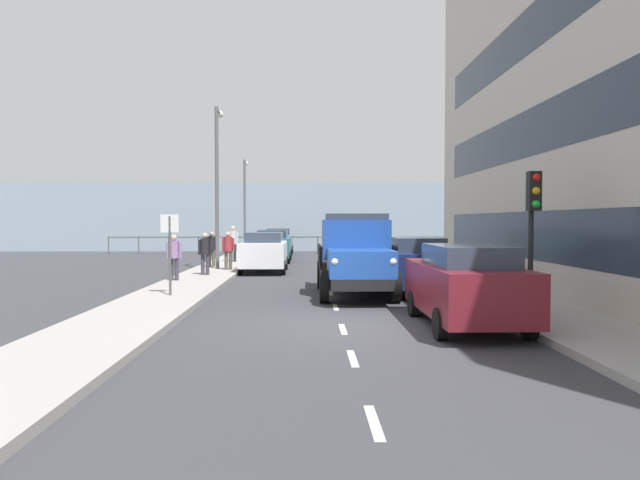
{
  "coord_description": "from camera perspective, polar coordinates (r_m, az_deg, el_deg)",
  "views": [
    {
      "loc": [
        0.74,
        11.85,
        2.22
      ],
      "look_at": [
        0.13,
        -13.8,
        1.34
      ],
      "focal_mm": 31.35,
      "sensor_mm": 36.0,
      "label": 1
    }
  ],
  "objects": [
    {
      "name": "ground_plane",
      "position": [
        19.84,
        0.78,
        -4.46
      ],
      "size": [
        80.0,
        80.0,
        0.0
      ],
      "primitive_type": "plane",
      "color": "#38383D"
    },
    {
      "name": "sidewalk_left",
      "position": [
        20.54,
        13.9,
        -4.09
      ],
      "size": [
        2.25,
        37.0,
        0.15
      ],
      "primitive_type": "cube",
      "color": "#9E9993",
      "rests_on": "ground_plane"
    },
    {
      "name": "sidewalk_right",
      "position": [
        20.21,
        -12.56,
        -4.18
      ],
      "size": [
        2.25,
        37.0,
        0.15
      ],
      "primitive_type": "cube",
      "color": "#9E9993",
      "rests_on": "ground_plane"
    },
    {
      "name": "road_centreline_markings",
      "position": [
        19.43,
        0.83,
        -4.58
      ],
      "size": [
        0.12,
        33.12,
        0.01
      ],
      "color": "silver",
      "rests_on": "ground_plane"
    },
    {
      "name": "sea_horizon",
      "position": [
        41.21,
        -0.34,
        2.36
      ],
      "size": [
        80.0,
        0.8,
        5.0
      ],
      "primitive_type": "cube",
      "color": "#8C9EAD",
      "rests_on": "ground_plane"
    },
    {
      "name": "seawall_railing",
      "position": [
        37.64,
        -0.24,
        -0.02
      ],
      "size": [
        28.08,
        0.08,
        1.2
      ],
      "color": "#4C5156",
      "rests_on": "ground_plane"
    },
    {
      "name": "truck_vintage_blue",
      "position": [
        16.4,
        3.65,
        -1.68
      ],
      "size": [
        2.17,
        5.64,
        2.43
      ],
      "color": "black",
      "rests_on": "ground_plane"
    },
    {
      "name": "car_maroon_kerbside_near",
      "position": [
        12.08,
        14.63,
        -4.39
      ],
      "size": [
        1.86,
        4.2,
        1.72
      ],
      "color": "maroon",
      "rests_on": "ground_plane"
    },
    {
      "name": "car_navy_kerbside_1",
      "position": [
        17.49,
        9.59,
        -2.41
      ],
      "size": [
        1.84,
        4.02,
        1.72
      ],
      "color": "navy",
      "rests_on": "ground_plane"
    },
    {
      "name": "car_white_oppositeside_0",
      "position": [
        24.23,
        -5.72,
        -1.18
      ],
      "size": [
        1.93,
        3.9,
        1.72
      ],
      "color": "white",
      "rests_on": "ground_plane"
    },
    {
      "name": "car_teal_oppositeside_1",
      "position": [
        30.28,
        -4.85,
        -0.54
      ],
      "size": [
        1.95,
        4.25,
        1.72
      ],
      "color": "#1E6670",
      "rests_on": "ground_plane"
    },
    {
      "name": "car_grey_oppositeside_2",
      "position": [
        36.28,
        -4.27,
        -0.13
      ],
      "size": [
        1.86,
        4.56,
        1.72
      ],
      "color": "slate",
      "rests_on": "ground_plane"
    },
    {
      "name": "pedestrian_couple_b",
      "position": [
        20.06,
        -14.69,
        -1.35
      ],
      "size": [
        0.53,
        0.34,
        1.59
      ],
      "color": "#383342",
      "rests_on": "sidewalk_right"
    },
    {
      "name": "pedestrian_in_dark_coat",
      "position": [
        21.83,
        -11.65,
        -1.03
      ],
      "size": [
        0.53,
        0.34,
        1.61
      ],
      "color": "#383342",
      "rests_on": "sidewalk_right"
    },
    {
      "name": "pedestrian_near_railing",
      "position": [
        23.95,
        -9.36,
        -0.76
      ],
      "size": [
        0.53,
        0.34,
        1.61
      ],
      "color": "#4C473D",
      "rests_on": "sidewalk_right"
    },
    {
      "name": "pedestrian_by_lamp",
      "position": [
        25.64,
        -11.02,
        -0.63
      ],
      "size": [
        0.53,
        0.34,
        1.58
      ],
      "color": "#4C473D",
      "rests_on": "sidewalk_right"
    },
    {
      "name": "pedestrian_strolling",
      "position": [
        28.69,
        -8.88,
        -0.04
      ],
      "size": [
        0.53,
        0.34,
        1.81
      ],
      "color": "black",
      "rests_on": "sidewalk_right"
    },
    {
      "name": "traffic_light_near",
      "position": [
        13.7,
        20.91,
        2.89
      ],
      "size": [
        0.28,
        0.41,
        3.2
      ],
      "color": "black",
      "rests_on": "sidewalk_left"
    },
    {
      "name": "lamp_post_promenade",
      "position": [
        24.87,
        -10.43,
        6.68
      ],
      "size": [
        0.32,
        1.14,
        7.0
      ],
      "color": "#59595B",
      "rests_on": "sidewalk_right"
    },
    {
      "name": "lamp_post_far",
      "position": [
        37.17,
        -7.66,
        4.38
      ],
      "size": [
        0.32,
        1.14,
        6.08
      ],
      "color": "#59595B",
      "rests_on": "sidewalk_right"
    },
    {
      "name": "street_sign",
      "position": [
        16.05,
        -15.08,
        -0.02
      ],
      "size": [
        0.5,
        0.07,
        2.25
      ],
      "color": "#4C4C4C",
      "rests_on": "sidewalk_right"
    }
  ]
}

